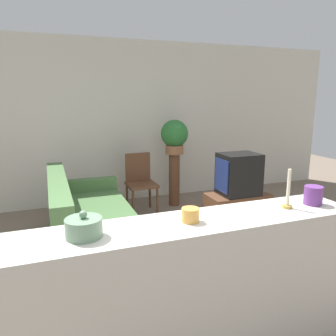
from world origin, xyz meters
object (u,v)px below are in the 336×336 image
(television, at_px, (238,174))
(decorative_bowl, at_px, (84,227))
(potted_plant, at_px, (174,136))
(couch, at_px, (89,226))
(wooden_chair, at_px, (140,180))

(television, distance_m, decorative_bowl, 3.21)
(potted_plant, xyz_separation_m, decorative_bowl, (-1.78, -3.13, -0.10))
(television, bearing_deg, couch, -173.75)
(couch, xyz_separation_m, decorative_bowl, (-0.23, -1.90, 0.75))
(couch, distance_m, potted_plant, 2.15)
(wooden_chair, distance_m, potted_plant, 0.90)
(decorative_bowl, bearing_deg, couch, 83.07)
(couch, distance_m, television, 2.18)
(wooden_chair, bearing_deg, television, -36.34)
(television, xyz_separation_m, potted_plant, (-0.59, 0.99, 0.47))
(wooden_chair, height_order, decorative_bowl, decorative_bowl)
(couch, bearing_deg, television, 6.25)
(potted_plant, bearing_deg, wooden_chair, -170.30)
(potted_plant, bearing_deg, couch, -141.60)
(couch, xyz_separation_m, potted_plant, (1.55, 1.22, 0.86))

